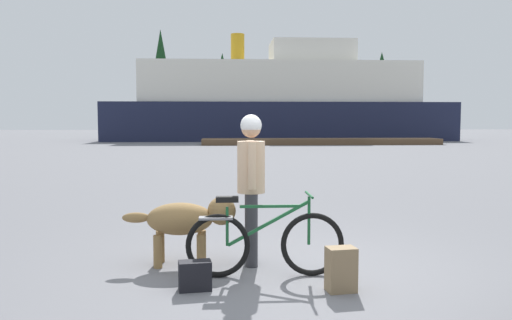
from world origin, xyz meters
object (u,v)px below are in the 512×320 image
at_px(handbag_pannier, 195,276).
at_px(dog, 187,220).
at_px(backpack, 341,269).
at_px(ferry_boat, 279,103).
at_px(bicycle, 264,242).
at_px(person_cyclist, 251,174).

bearing_deg(handbag_pannier, dog, 98.29).
bearing_deg(backpack, ferry_boat, 84.88).
height_order(bicycle, handbag_pannier, bicycle).
bearing_deg(person_cyclist, handbag_pannier, -123.70).
bearing_deg(ferry_boat, handbag_pannier, -97.25).
xyz_separation_m(backpack, handbag_pannier, (-1.44, 0.13, -0.07)).
relative_size(backpack, handbag_pannier, 1.37).
relative_size(bicycle, ferry_boat, 0.06).
bearing_deg(person_cyclist, backpack, -51.24).
bearing_deg(person_cyclist, bicycle, -77.47).
distance_m(person_cyclist, backpack, 1.57).
relative_size(backpack, ferry_boat, 0.02).
distance_m(dog, handbag_pannier, 1.02).
xyz_separation_m(dog, ferry_boat, (5.02, 37.48, 2.48)).
xyz_separation_m(person_cyclist, dog, (-0.74, 0.02, -0.53)).
xyz_separation_m(person_cyclist, backpack, (0.83, -1.03, -0.84)).
relative_size(bicycle, backpack, 3.89).
relative_size(person_cyclist, ferry_boat, 0.06).
xyz_separation_m(bicycle, handbag_pannier, (-0.72, -0.40, -0.23)).
height_order(handbag_pannier, ferry_boat, ferry_boat).
height_order(bicycle, ferry_boat, ferry_boat).
relative_size(handbag_pannier, ferry_boat, 0.01).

